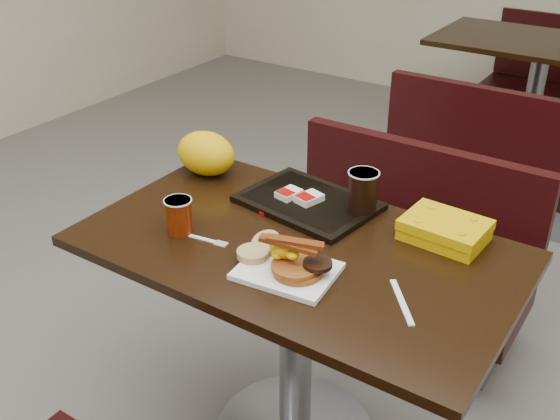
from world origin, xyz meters
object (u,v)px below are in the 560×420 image
Objects in this scene: knife at (402,302)px; coffee_cup_far at (363,191)px; table_far at (532,105)px; platter at (287,271)px; bench_far_s at (494,146)px; table_near at (296,349)px; bench_near_n at (394,251)px; paper_bag at (206,153)px; pancake_stack at (298,269)px; fork at (201,238)px; hashbrown_sleeve_right at (309,198)px; coffee_cup_near at (179,216)px; hashbrown_sleeve_left at (289,194)px; tray at (308,202)px; clamshell at (445,230)px.

coffee_cup_far is (-0.29, 0.34, 0.08)m from knife.
table_far is at bearing 91.63° from coffee_cup_far.
bench_far_s is at bearing 85.32° from platter.
knife reaches higher than table_near.
bench_near_n is 0.83m from paper_bag.
fork is (-0.33, 0.01, -0.03)m from pancake_stack.
pancake_stack is 1.06× the size of coffee_cup_far.
platter is (0.05, -0.14, 0.38)m from table_near.
knife is 0.45m from coffee_cup_far.
pancake_stack is 0.33m from fork.
knife is (0.35, -2.69, 0.38)m from table_far.
fork is 1.07× the size of coffee_cup_far.
paper_bag is (-0.41, 0.01, 0.04)m from hashbrown_sleeve_right.
coffee_cup_near reaches higher than hashbrown_sleeve_left.
fork is 0.37m from tray.
coffee_cup_near reaches higher than tray.
table_far is 1.20× the size of bench_far_s.
table_far is 16.19× the size of hashbrown_sleeve_left.
table_far reaches higher than bench_far_s.
bench_near_n is at bearing 165.23° from knife.
paper_bag is at bearing -148.44° from knife.
coffee_cup_far reaches higher than table_near.
paper_bag is at bearing -172.99° from tray.
hashbrown_sleeve_left reaches higher than table_far.
hashbrown_sleeve_right reaches higher than bench_near_n.
hashbrown_sleeve_right is at bearing -99.94° from bench_near_n.
knife is 0.82× the size of clamshell.
coffee_cup_far reaches higher than pancake_stack.
platter is at bearing 177.60° from pancake_stack.
coffee_cup_far is (-0.02, 0.39, 0.05)m from pancake_stack.
platter is 0.62× the size of tray.
paper_bag reaches higher than coffee_cup_near.
coffee_cup_near is at bearing 179.12° from pancake_stack.
bench_near_n is at bearing 86.97° from tray.
tray reaches higher than bench_near_n.
clamshell is at bearing 48.64° from platter.
table_near is 0.54m from coffee_cup_near.
knife is 0.54m from tray.
clamshell is at bearing 13.35° from tray.
tray is (-0.45, 0.30, 0.01)m from knife.
knife is 0.88× the size of paper_bag.
bench_far_s is 2.08m from fork.
tray is at bearing -100.84° from bench_near_n.
fork is at bearing -124.96° from knife.
paper_bag is at bearing -176.37° from coffee_cup_far.
pancake_stack reaches higher than bench_near_n.
bench_far_s is 1.75m from hashbrown_sleeve_right.
platter is (0.05, -2.74, 0.38)m from table_far.
paper_bag reaches higher than hashbrown_sleeve_right.
pancake_stack reaches higher than bench_far_s.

